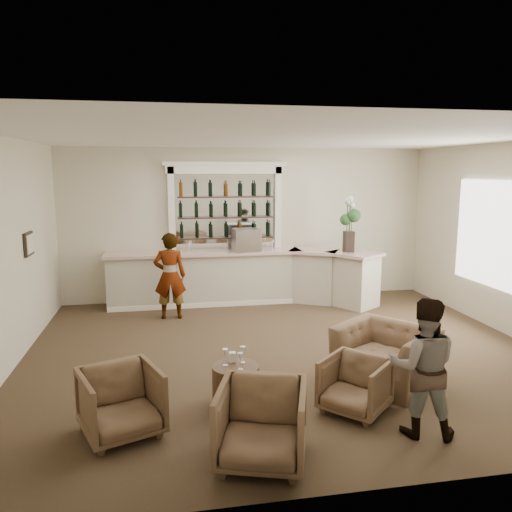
{
  "coord_description": "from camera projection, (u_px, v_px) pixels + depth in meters",
  "views": [
    {
      "loc": [
        -1.8,
        -7.28,
        2.82
      ],
      "look_at": [
        -0.3,
        0.9,
        1.39
      ],
      "focal_mm": 35.0,
      "sensor_mm": 36.0,
      "label": 1
    }
  ],
  "objects": [
    {
      "name": "wine_glass_bar_right",
      "position": [
        273.0,
        245.0,
        10.69
      ],
      "size": [
        0.07,
        0.07,
        0.21
      ],
      "primitive_type": null,
      "color": "white",
      "rests_on": "bar_counter"
    },
    {
      "name": "armchair_right",
      "position": [
        355.0,
        385.0,
        5.86
      ],
      "size": [
        1.0,
        1.0,
        0.65
      ],
      "primitive_type": "imported",
      "rotation": [
        0.0,
        0.0,
        -0.81
      ],
      "color": "brown",
      "rests_on": "ground"
    },
    {
      "name": "sommelier",
      "position": [
        170.0,
        276.0,
        9.51
      ],
      "size": [
        0.62,
        0.41,
        1.67
      ],
      "primitive_type": "imported",
      "rotation": [
        0.0,
        0.0,
        3.12
      ],
      "color": "gray",
      "rests_on": "ground"
    },
    {
      "name": "room_shell",
      "position": [
        286.0,
        200.0,
        8.17
      ],
      "size": [
        8.04,
        7.02,
        3.32
      ],
      "color": "beige",
      "rests_on": "ground"
    },
    {
      "name": "armchair_far",
      "position": [
        386.0,
        355.0,
        6.65
      ],
      "size": [
        1.54,
        1.57,
        0.77
      ],
      "primitive_type": "imported",
      "rotation": [
        0.0,
        0.0,
        -0.9
      ],
      "color": "brown",
      "rests_on": "ground"
    },
    {
      "name": "flower_vase",
      "position": [
        349.0,
        221.0,
        10.31
      ],
      "size": [
        0.3,
        0.3,
        1.15
      ],
      "color": "black",
      "rests_on": "bar_counter"
    },
    {
      "name": "wine_glass_bar_left",
      "position": [
        189.0,
        248.0,
        10.24
      ],
      "size": [
        0.07,
        0.07,
        0.21
      ],
      "primitive_type": null,
      "color": "white",
      "rests_on": "bar_counter"
    },
    {
      "name": "back_bar_alcove",
      "position": [
        226.0,
        207.0,
        10.72
      ],
      "size": [
        2.64,
        0.25,
        3.0
      ],
      "color": "white",
      "rests_on": "ground"
    },
    {
      "name": "wine_glass_tbl_b",
      "position": [
        243.0,
        355.0,
        6.07
      ],
      "size": [
        0.07,
        0.07,
        0.21
      ],
      "primitive_type": null,
      "color": "white",
      "rests_on": "cocktail_table"
    },
    {
      "name": "cocktail_table",
      "position": [
        236.0,
        385.0,
        6.03
      ],
      "size": [
        0.57,
        0.57,
        0.5
      ],
      "primitive_type": "cylinder",
      "color": "#4C3421",
      "rests_on": "ground"
    },
    {
      "name": "wine_glass_tbl_c",
      "position": [
        240.0,
        361.0,
        5.85
      ],
      "size": [
        0.07,
        0.07,
        0.21
      ],
      "primitive_type": null,
      "color": "white",
      "rests_on": "cocktail_table"
    },
    {
      "name": "wine_glass_tbl_a",
      "position": [
        225.0,
        357.0,
        5.98
      ],
      "size": [
        0.07,
        0.07,
        0.21
      ],
      "primitive_type": null,
      "color": "white",
      "rests_on": "cocktail_table"
    },
    {
      "name": "guest",
      "position": [
        423.0,
        367.0,
        5.29
      ],
      "size": [
        0.89,
        0.79,
        1.51
      ],
      "primitive_type": "imported",
      "rotation": [
        0.0,
        0.0,
        2.78
      ],
      "color": "gray",
      "rests_on": "ground"
    },
    {
      "name": "bar_counter",
      "position": [
        244.0,
        277.0,
        10.63
      ],
      "size": [
        5.72,
        1.8,
        1.14
      ],
      "color": "beige",
      "rests_on": "ground"
    },
    {
      "name": "armchair_center",
      "position": [
        262.0,
        424.0,
        4.82
      ],
      "size": [
        1.07,
        1.08,
        0.79
      ],
      "primitive_type": "imported",
      "rotation": [
        0.0,
        0.0,
        -0.31
      ],
      "color": "brown",
      "rests_on": "ground"
    },
    {
      "name": "espresso_machine",
      "position": [
        246.0,
        240.0,
        10.46
      ],
      "size": [
        0.58,
        0.5,
        0.48
      ],
      "primitive_type": "cube",
      "rotation": [
        0.0,
        0.0,
        0.09
      ],
      "color": "silver",
      "rests_on": "bar_counter"
    },
    {
      "name": "napkin_holder",
      "position": [
        232.0,
        357.0,
        6.11
      ],
      "size": [
        0.08,
        0.08,
        0.12
      ],
      "primitive_type": "cube",
      "color": "white",
      "rests_on": "cocktail_table"
    },
    {
      "name": "armchair_left",
      "position": [
        121.0,
        402.0,
        5.34
      ],
      "size": [
        1.03,
        1.04,
        0.74
      ],
      "primitive_type": "imported",
      "rotation": [
        0.0,
        0.0,
        0.37
      ],
      "color": "brown",
      "rests_on": "ground"
    },
    {
      "name": "ground",
      "position": [
        285.0,
        352.0,
        7.85
      ],
      "size": [
        8.0,
        8.0,
        0.0
      ],
      "primitive_type": "plane",
      "color": "#4C3826",
      "rests_on": "ground"
    }
  ]
}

